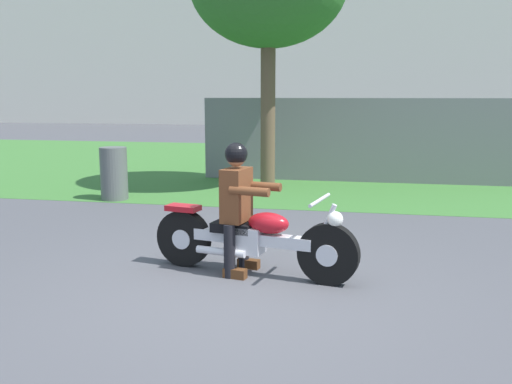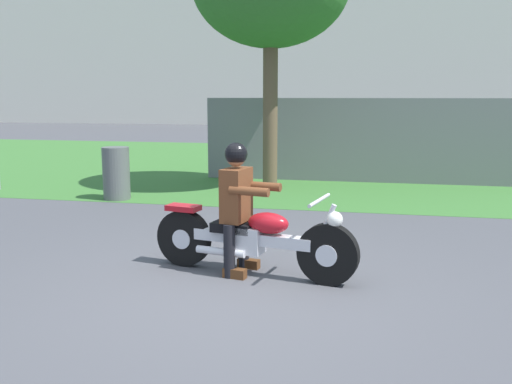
# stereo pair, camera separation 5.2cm
# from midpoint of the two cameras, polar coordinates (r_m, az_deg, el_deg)

# --- Properties ---
(ground) EXTENTS (120.00, 120.00, 0.00)m
(ground) POSITION_cam_midpoint_polar(r_m,az_deg,el_deg) (5.43, -2.71, -10.32)
(ground) COLOR #4C4C51
(grass_verge) EXTENTS (60.00, 12.00, 0.01)m
(grass_verge) POSITION_cam_midpoint_polar(r_m,az_deg,el_deg) (15.10, 6.42, 2.75)
(grass_verge) COLOR #3D7533
(grass_verge) RESTS_ON ground
(stadium_facade) EXTENTS (54.20, 8.00, 13.33)m
(stadium_facade) POSITION_cam_midpoint_polar(r_m,az_deg,el_deg) (38.64, 0.38, 17.06)
(stadium_facade) COLOR silver
(stadium_facade) RESTS_ON ground
(motorcycle_lead) EXTENTS (2.24, 0.76, 0.87)m
(motorcycle_lead) POSITION_cam_midpoint_polar(r_m,az_deg,el_deg) (5.86, -0.58, -4.83)
(motorcycle_lead) COLOR black
(motorcycle_lead) RESTS_ON ground
(rider_lead) EXTENTS (0.61, 0.53, 1.39)m
(rider_lead) POSITION_cam_midpoint_polar(r_m,az_deg,el_deg) (5.83, -2.11, -0.61)
(rider_lead) COLOR black
(rider_lead) RESTS_ON ground
(trash_can) EXTENTS (0.48, 0.48, 0.95)m
(trash_can) POSITION_cam_midpoint_polar(r_m,az_deg,el_deg) (10.36, -14.45, 1.84)
(trash_can) COLOR #595E5B
(trash_can) RESTS_ON ground
(fence_segment) EXTENTS (7.00, 0.06, 1.80)m
(fence_segment) POSITION_cam_midpoint_polar(r_m,az_deg,el_deg) (12.22, 10.71, 5.18)
(fence_segment) COLOR slate
(fence_segment) RESTS_ON ground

